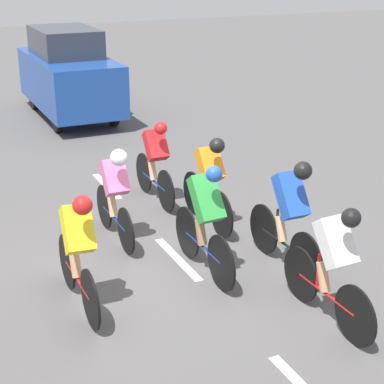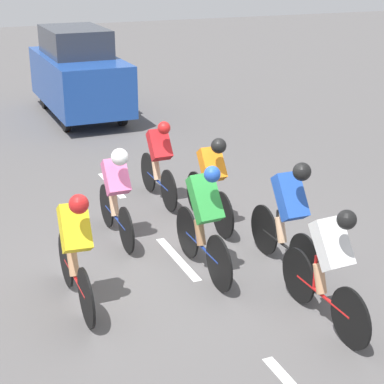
# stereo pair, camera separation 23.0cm
# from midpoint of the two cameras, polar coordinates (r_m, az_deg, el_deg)

# --- Properties ---
(ground_plane) EXTENTS (60.00, 60.00, 0.00)m
(ground_plane) POSITION_cam_midpoint_polar(r_m,az_deg,el_deg) (8.85, -0.49, -6.00)
(ground_plane) COLOR #565454
(lane_stripe_mid) EXTENTS (0.12, 1.40, 0.01)m
(lane_stripe_mid) POSITION_cam_midpoint_polar(r_m,az_deg,el_deg) (8.87, -0.54, -5.93)
(lane_stripe_mid) COLOR white
(lane_stripe_mid) RESTS_ON ground
(lane_stripe_far) EXTENTS (0.12, 1.40, 0.01)m
(lane_stripe_far) POSITION_cam_midpoint_polar(r_m,az_deg,el_deg) (11.65, -6.60, 0.61)
(lane_stripe_far) COLOR white
(lane_stripe_far) RESTS_ON ground
(cyclist_green) EXTENTS (0.34, 1.73, 1.57)m
(cyclist_green) POSITION_cam_midpoint_polar(r_m,az_deg,el_deg) (8.13, 1.91, -2.30)
(cyclist_green) COLOR black
(cyclist_green) RESTS_ON ground
(cyclist_yellow) EXTENTS (0.35, 1.72, 1.51)m
(cyclist_yellow) POSITION_cam_midpoint_polar(r_m,az_deg,el_deg) (7.49, -9.46, -4.82)
(cyclist_yellow) COLOR black
(cyclist_yellow) RESTS_ON ground
(cyclist_pink) EXTENTS (0.32, 1.66, 1.47)m
(cyclist_pink) POSITION_cam_midpoint_polar(r_m,az_deg,el_deg) (9.15, -6.02, 0.15)
(cyclist_pink) COLOR black
(cyclist_pink) RESTS_ON ground
(cyclist_blue) EXTENTS (0.33, 1.73, 1.58)m
(cyclist_blue) POSITION_cam_midpoint_polar(r_m,az_deg,el_deg) (8.31, 9.36, -1.89)
(cyclist_blue) COLOR black
(cyclist_blue) RESTS_ON ground
(cyclist_white) EXTENTS (0.33, 1.71, 1.50)m
(cyclist_white) POSITION_cam_midpoint_polar(r_m,az_deg,el_deg) (7.21, 12.99, -6.23)
(cyclist_white) COLOR black
(cyclist_white) RESTS_ON ground
(cyclist_orange) EXTENTS (0.32, 1.68, 1.47)m
(cyclist_orange) POSITION_cam_midpoint_polar(r_m,az_deg,el_deg) (9.59, 2.40, 1.12)
(cyclist_orange) COLOR black
(cyclist_orange) RESTS_ON ground
(cyclist_red) EXTENTS (0.32, 1.69, 1.45)m
(cyclist_red) POSITION_cam_midpoint_polar(r_m,az_deg,el_deg) (10.58, -2.32, 2.90)
(cyclist_red) COLOR black
(cyclist_red) RESTS_ON ground
(support_car) EXTENTS (1.70, 4.16, 2.19)m
(support_car) POSITION_cam_midpoint_polar(r_m,az_deg,el_deg) (16.54, -9.66, 10.38)
(support_car) COLOR black
(support_car) RESTS_ON ground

